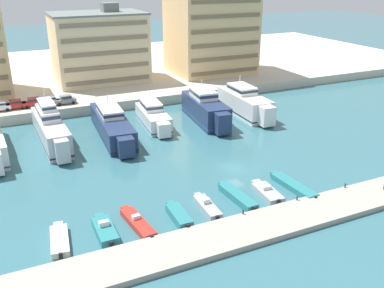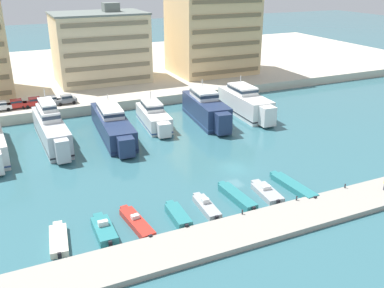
{
  "view_description": "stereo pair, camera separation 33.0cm",
  "coord_description": "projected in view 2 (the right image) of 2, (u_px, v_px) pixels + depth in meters",
  "views": [
    {
      "loc": [
        -29.44,
        -48.54,
        26.92
      ],
      "look_at": [
        -4.2,
        5.66,
        2.5
      ],
      "focal_mm": 40.0,
      "sensor_mm": 36.0,
      "label": 1
    },
    {
      "loc": [
        -29.14,
        -48.68,
        26.92
      ],
      "look_at": [
        -4.2,
        5.66,
        2.5
      ],
      "focal_mm": 40.0,
      "sensor_mm": 36.0,
      "label": 2
    }
  ],
  "objects": [
    {
      "name": "motorboat_grey_center",
      "position": [
        206.0,
        206.0,
        51.61
      ],
      "size": [
        1.83,
        6.38,
        1.34
      ],
      "color": "#9EA3A8",
      "rests_on": "ground"
    },
    {
      "name": "yacht_white_center_left",
      "position": [
        154.0,
        117.0,
        79.03
      ],
      "size": [
        5.03,
        15.01,
        6.07
      ],
      "color": "white",
      "rests_on": "ground"
    },
    {
      "name": "motorboat_cream_far_left",
      "position": [
        59.0,
        239.0,
        45.39
      ],
      "size": [
        2.43,
        6.53,
        0.81
      ],
      "color": "beige",
      "rests_on": "ground"
    },
    {
      "name": "motorboat_teal_center_left",
      "position": [
        178.0,
        215.0,
        49.56
      ],
      "size": [
        1.82,
        5.9,
        1.0
      ],
      "color": "teal",
      "rests_on": "ground"
    },
    {
      "name": "bollard_west",
      "position": [
        242.0,
        212.0,
        49.4
      ],
      "size": [
        0.2,
        0.2,
        0.61
      ],
      "color": "#2D2D33",
      "rests_on": "pier_dock"
    },
    {
      "name": "car_white_center_left",
      "position": [
        50.0,
        100.0,
        84.57
      ],
      "size": [
        4.13,
        1.98,
        1.8
      ],
      "color": "white",
      "rests_on": "quay_promenade"
    },
    {
      "name": "apartment_block_mid_left",
      "position": [
        212.0,
        26.0,
        108.29
      ],
      "size": [
        20.36,
        16.36,
        25.48
      ],
      "color": "#E0BC84",
      "rests_on": "quay_promenade"
    },
    {
      "name": "motorboat_red_mid_left",
      "position": [
        137.0,
        222.0,
        48.36
      ],
      "size": [
        2.33,
        7.61,
        1.22
      ],
      "color": "red",
      "rests_on": "ground"
    },
    {
      "name": "quay_promenade",
      "position": [
        112.0,
        69.0,
        119.8
      ],
      "size": [
        180.0,
        70.0,
        1.99
      ],
      "primitive_type": "cube",
      "color": "beige",
      "rests_on": "ground"
    },
    {
      "name": "motorboat_teal_right",
      "position": [
        293.0,
        186.0,
        56.54
      ],
      "size": [
        2.18,
        8.64,
        0.84
      ],
      "color": "teal",
      "rests_on": "ground"
    },
    {
      "name": "ground_plane",
      "position": [
        234.0,
        169.0,
        62.39
      ],
      "size": [
        400.0,
        400.0,
        0.0
      ],
      "primitive_type": "plane",
      "color": "#336670"
    },
    {
      "name": "apartment_block_left",
      "position": [
        100.0,
        47.0,
        100.87
      ],
      "size": [
        21.34,
        14.47,
        17.92
      ],
      "color": "beige",
      "rests_on": "quay_promenade"
    },
    {
      "name": "car_red_mid_left",
      "position": [
        34.0,
        102.0,
        83.66
      ],
      "size": [
        4.18,
        2.08,
        1.8
      ],
      "color": "red",
      "rests_on": "quay_promenade"
    },
    {
      "name": "motorboat_grey_mid_right",
      "position": [
        266.0,
        192.0,
        55.02
      ],
      "size": [
        2.53,
        6.34,
        1.19
      ],
      "color": "#9EA3A8",
      "rests_on": "ground"
    },
    {
      "name": "yacht_silver_left",
      "position": [
        51.0,
        128.0,
        70.79
      ],
      "size": [
        4.22,
        20.1,
        8.66
      ],
      "color": "silver",
      "rests_on": "ground"
    },
    {
      "name": "yacht_navy_center",
      "position": [
        206.0,
        109.0,
        81.09
      ],
      "size": [
        6.14,
        18.11,
        7.62
      ],
      "color": "navy",
      "rests_on": "ground"
    },
    {
      "name": "bollard_east_mid",
      "position": [
        345.0,
        186.0,
        55.37
      ],
      "size": [
        0.2,
        0.2,
        0.61
      ],
      "color": "#2D2D33",
      "rests_on": "pier_dock"
    },
    {
      "name": "yacht_white_center_right",
      "position": [
        245.0,
        103.0,
        84.88
      ],
      "size": [
        5.27,
        18.05,
        7.41
      ],
      "color": "white",
      "rests_on": "ground"
    },
    {
      "name": "motorboat_teal_left",
      "position": [
        104.0,
        230.0,
        46.72
      ],
      "size": [
        2.02,
        6.27,
        1.6
      ],
      "color": "teal",
      "rests_on": "ground"
    },
    {
      "name": "bollard_west_mid",
      "position": [
        297.0,
        198.0,
        52.38
      ],
      "size": [
        0.2,
        0.2,
        0.61
      ],
      "color": "#2D2D33",
      "rests_on": "pier_dock"
    },
    {
      "name": "motorboat_teal_center_right",
      "position": [
        237.0,
        197.0,
        53.77
      ],
      "size": [
        1.93,
        7.78,
        0.91
      ],
      "color": "teal",
      "rests_on": "ground"
    },
    {
      "name": "car_white_far_left",
      "position": [
        0.0,
        106.0,
        81.04
      ],
      "size": [
        4.16,
        2.04,
        1.8
      ],
      "color": "white",
      "rests_on": "quay_promenade"
    },
    {
      "name": "car_red_left",
      "position": [
        16.0,
        104.0,
        82.37
      ],
      "size": [
        4.13,
        1.98,
        1.8
      ],
      "color": "red",
      "rests_on": "quay_promenade"
    },
    {
      "name": "car_grey_center",
      "position": [
        66.0,
        99.0,
        85.31
      ],
      "size": [
        4.19,
        2.1,
        1.8
      ],
      "color": "slate",
      "rests_on": "quay_promenade"
    },
    {
      "name": "yacht_navy_mid_left",
      "position": [
        113.0,
        125.0,
        74.06
      ],
      "size": [
        5.69,
        22.0,
        6.66
      ],
      "color": "navy",
      "rests_on": "ground"
    },
    {
      "name": "pier_dock",
      "position": [
        298.0,
        216.0,
        49.78
      ],
      "size": [
        120.0,
        5.71,
        0.66
      ],
      "primitive_type": "cube",
      "color": "#9E998E",
      "rests_on": "ground"
    }
  ]
}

